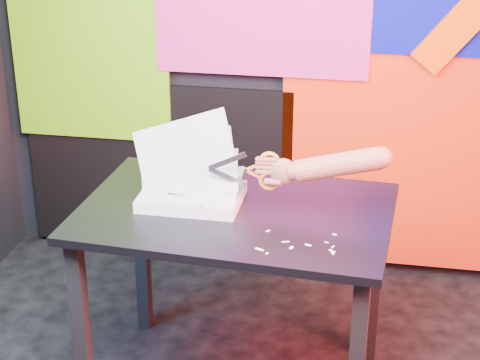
# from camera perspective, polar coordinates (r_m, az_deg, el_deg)

# --- Properties ---
(room) EXTENTS (3.01, 3.01, 2.71)m
(room) POSITION_cam_1_polar(r_m,az_deg,el_deg) (2.08, 2.18, 6.66)
(room) COLOR black
(room) RESTS_ON ground
(backdrop) EXTENTS (2.88, 0.05, 2.08)m
(backdrop) POSITION_cam_1_polar(r_m,az_deg,el_deg) (3.58, 6.47, 7.31)
(backdrop) COLOR #F3300E
(backdrop) RESTS_ON ground
(work_table) EXTENTS (1.12, 0.79, 0.75)m
(work_table) POSITION_cam_1_polar(r_m,az_deg,el_deg) (2.83, -0.33, -3.97)
(work_table) COLOR black
(work_table) RESTS_ON ground
(printout_stack) EXTENTS (0.41, 0.26, 0.34)m
(printout_stack) POSITION_cam_1_polar(r_m,az_deg,el_deg) (2.83, -3.48, -0.97)
(printout_stack) COLOR white
(printout_stack) RESTS_ON work_table
(scissors) EXTENTS (0.25, 0.02, 0.14)m
(scissors) POSITION_cam_1_polar(r_m,az_deg,el_deg) (2.72, 1.72, 0.65)
(scissors) COLOR silver
(scissors) RESTS_ON printout_stack
(hand_forearm) EXTENTS (0.45, 0.10, 0.15)m
(hand_forearm) POSITION_cam_1_polar(r_m,az_deg,el_deg) (2.70, 6.37, 1.03)
(hand_forearm) COLOR #AC5749
(hand_forearm) RESTS_ON work_table
(paper_clippings) EXTENTS (0.25, 0.18, 0.00)m
(paper_clippings) POSITION_cam_1_polar(r_m,az_deg,el_deg) (2.55, 4.29, -4.69)
(paper_clippings) COLOR white
(paper_clippings) RESTS_ON work_table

